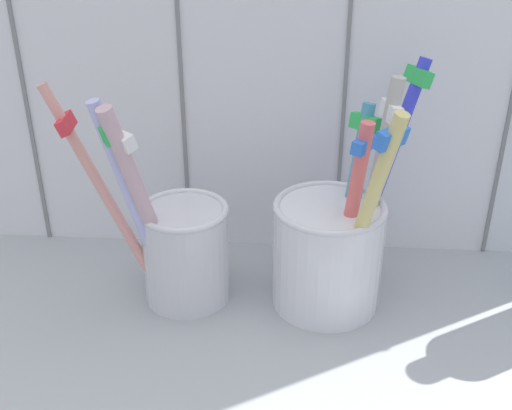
# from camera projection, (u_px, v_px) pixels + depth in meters

# --- Properties ---
(counter_slab) EXTENTS (0.64, 0.22, 0.02)m
(counter_slab) POSITION_uv_depth(u_px,v_px,m) (254.00, 331.00, 0.47)
(counter_slab) COLOR #9EA3A8
(counter_slab) RESTS_ON ground
(tile_wall_back) EXTENTS (0.64, 0.02, 0.45)m
(tile_wall_back) POSITION_uv_depth(u_px,v_px,m) (264.00, 2.00, 0.47)
(tile_wall_back) COLOR white
(tile_wall_back) RESTS_ON ground
(toothbrush_cup_left) EXTENTS (0.12, 0.08, 0.17)m
(toothbrush_cup_left) POSITION_uv_depth(u_px,v_px,m) (179.00, 245.00, 0.47)
(toothbrush_cup_left) COLOR silver
(toothbrush_cup_left) RESTS_ON counter_slab
(toothbrush_cup_right) EXTENTS (0.11, 0.10, 0.18)m
(toothbrush_cup_right) POSITION_uv_depth(u_px,v_px,m) (332.00, 245.00, 0.46)
(toothbrush_cup_right) COLOR white
(toothbrush_cup_right) RESTS_ON counter_slab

